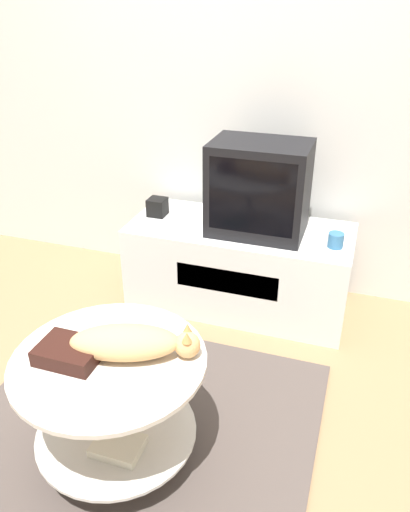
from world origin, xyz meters
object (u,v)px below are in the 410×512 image
object	(u,v)px
speaker	(157,207)
cat	(130,343)
tv	(259,188)
dvd_box	(69,352)

from	to	relation	value
speaker	cat	bearing A→B (deg)	-71.08
tv	dvd_box	size ratio (longest dim) A/B	2.32
speaker	cat	size ratio (longest dim) A/B	0.18
tv	speaker	world-z (taller)	tv
speaker	dvd_box	xyz separation A→B (m)	(0.22, -1.29, -0.01)
tv	speaker	xyz separation A→B (m)	(-0.60, 0.03, -0.19)
speaker	dvd_box	distance (m)	1.31
dvd_box	tv	bearing A→B (deg)	73.37
cat	tv	bearing A→B (deg)	62.98
tv	dvd_box	distance (m)	1.33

